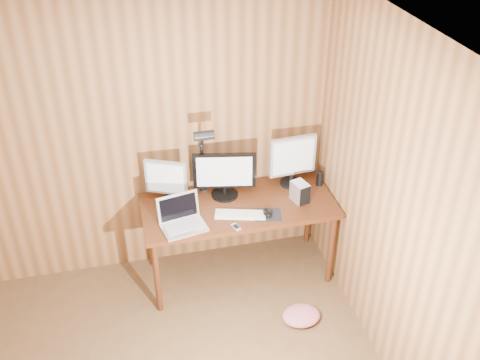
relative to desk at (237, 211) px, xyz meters
name	(u,v)px	position (x,y,z in m)	size (l,w,h in m)	color
room_shell	(135,328)	(-0.93, -1.70, 0.62)	(4.00, 4.00, 4.00)	brown
desk	(237,211)	(0.00, 0.00, 0.00)	(1.60, 0.70, 0.75)	#4A220F
monitor_center	(224,174)	(-0.08, 0.08, 0.33)	(0.52, 0.23, 0.41)	black
monitor_left	(166,181)	(-0.57, 0.09, 0.33)	(0.33, 0.17, 0.39)	black
monitor_right	(292,159)	(0.52, 0.12, 0.37)	(0.41, 0.19, 0.46)	black
laptop	(181,219)	(-0.50, -0.24, 0.18)	(0.38, 0.32, 0.24)	silver
keyboard	(240,214)	(-0.02, -0.23, 0.13)	(0.43, 0.23, 0.02)	white
mousepad	(268,215)	(0.19, -0.27, 0.12)	(0.21, 0.17, 0.00)	black
mouse	(268,213)	(0.19, -0.27, 0.15)	(0.07, 0.11, 0.04)	black
hard_drive	(300,192)	(0.51, -0.14, 0.21)	(0.14, 0.18, 0.17)	silver
phone	(236,227)	(-0.09, -0.38, 0.13)	(0.07, 0.10, 0.01)	silver
speaker	(320,178)	(0.75, 0.05, 0.19)	(0.06, 0.06, 0.13)	black
desk_lamp	(203,152)	(-0.25, 0.10, 0.56)	(0.16, 0.23, 0.70)	black
fabric_pile	(301,316)	(0.36, -0.75, -0.58)	(0.31, 0.26, 0.10)	#CB6278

